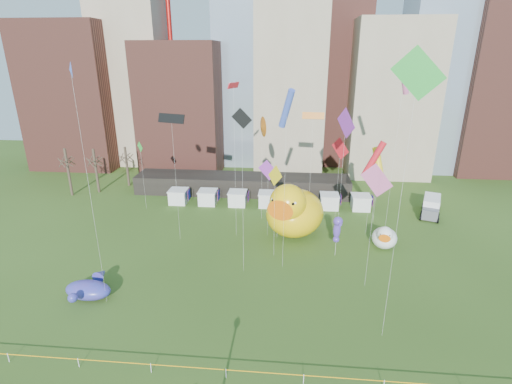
# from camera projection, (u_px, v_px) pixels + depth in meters

# --- Properties ---
(ground) EXTENTS (160.00, 160.00, 0.00)m
(ground) POSITION_uv_depth(u_px,v_px,m) (226.00, 378.00, 30.04)
(ground) COLOR #2D4816
(ground) RESTS_ON ground
(skyline) EXTENTS (101.00, 23.00, 68.00)m
(skyline) POSITION_uv_depth(u_px,v_px,m) (282.00, 65.00, 79.66)
(skyline) COLOR brown
(skyline) RESTS_ON ground
(pavilion) EXTENTS (38.00, 6.00, 3.20)m
(pavilion) POSITION_uv_depth(u_px,v_px,m) (242.00, 184.00, 69.14)
(pavilion) COLOR black
(pavilion) RESTS_ON ground
(vendor_tents) EXTENTS (33.24, 2.80, 2.40)m
(vendor_tents) POSITION_uv_depth(u_px,v_px,m) (268.00, 200.00, 63.26)
(vendor_tents) COLOR white
(vendor_tents) RESTS_ON ground
(bare_trees) EXTENTS (8.44, 6.44, 8.50)m
(bare_trees) POSITION_uv_depth(u_px,v_px,m) (97.00, 170.00, 69.19)
(bare_trees) COLOR #382B21
(bare_trees) RESTS_ON ground
(caution_tape) EXTENTS (50.00, 0.06, 0.90)m
(caution_tape) POSITION_uv_depth(u_px,v_px,m) (226.00, 371.00, 29.81)
(caution_tape) COLOR white
(caution_tape) RESTS_ON ground
(big_duck) EXTENTS (10.38, 11.63, 8.14)m
(big_duck) POSITION_uv_depth(u_px,v_px,m) (293.00, 211.00, 52.09)
(big_duck) COLOR yellow
(big_duck) RESTS_ON ground
(small_duck) EXTENTS (4.01, 4.73, 3.37)m
(small_duck) POSITION_uv_depth(u_px,v_px,m) (384.00, 237.00, 49.48)
(small_duck) COLOR white
(small_duck) RESTS_ON ground
(seahorse_green) EXTENTS (1.48, 1.77, 5.72)m
(seahorse_green) POSITION_uv_depth(u_px,v_px,m) (277.00, 210.00, 51.56)
(seahorse_green) COLOR silver
(seahorse_green) RESTS_ON ground
(seahorse_purple) EXTENTS (1.38, 1.60, 5.28)m
(seahorse_purple) POSITION_uv_depth(u_px,v_px,m) (337.00, 228.00, 46.82)
(seahorse_purple) COLOR silver
(seahorse_purple) RESTS_ON ground
(whale_inflatable) EXTENTS (5.02, 6.27, 2.14)m
(whale_inflatable) POSITION_uv_depth(u_px,v_px,m) (89.00, 289.00, 39.68)
(whale_inflatable) COLOR #51399B
(whale_inflatable) RESTS_ON ground
(box_truck) EXTENTS (4.35, 6.78, 2.71)m
(box_truck) POSITION_uv_depth(u_px,v_px,m) (431.00, 206.00, 59.87)
(box_truck) COLOR white
(box_truck) RESTS_ON ground
(kite_0) EXTENTS (1.21, 2.26, 20.55)m
(kite_0) POSITION_uv_depth(u_px,v_px,m) (233.00, 87.00, 46.43)
(kite_0) COLOR silver
(kite_0) RESTS_ON ground
(kite_1) EXTENTS (2.80, 1.98, 13.82)m
(kite_1) POSITION_uv_depth(u_px,v_px,m) (376.00, 181.00, 37.77)
(kite_1) COLOR silver
(kite_1) RESTS_ON ground
(kite_2) EXTENTS (2.13, 0.18, 18.75)m
(kite_2) POSITION_uv_depth(u_px,v_px,m) (242.00, 124.00, 38.87)
(kite_2) COLOR silver
(kite_2) RESTS_ON ground
(kite_3) EXTENTS (1.22, 1.12, 11.04)m
(kite_3) POSITION_uv_depth(u_px,v_px,m) (140.00, 149.00, 59.34)
(kite_3) COLOR silver
(kite_3) RESTS_ON ground
(kite_4) EXTENTS (1.71, 2.01, 11.75)m
(kite_4) POSITION_uv_depth(u_px,v_px,m) (275.00, 177.00, 44.72)
(kite_4) COLOR silver
(kite_4) RESTS_ON ground
(kite_5) EXTENTS (0.84, 1.26, 23.26)m
(kite_5) POSITION_uv_depth(u_px,v_px,m) (71.00, 72.00, 31.59)
(kite_5) COLOR silver
(kite_5) RESTS_ON ground
(kite_6) EXTENTS (1.11, 2.78, 15.50)m
(kite_6) POSITION_uv_depth(u_px,v_px,m) (262.00, 127.00, 53.97)
(kite_6) COLOR silver
(kite_6) RESTS_ON ground
(kite_7) EXTENTS (1.74, 3.21, 17.80)m
(kite_7) POSITION_uv_depth(u_px,v_px,m) (346.00, 124.00, 45.93)
(kite_7) COLOR silver
(kite_7) RESTS_ON ground
(kite_8) EXTENTS (3.03, 1.02, 13.20)m
(kite_8) POSITION_uv_depth(u_px,v_px,m) (374.00, 160.00, 50.52)
(kite_8) COLOR silver
(kite_8) RESTS_ON ground
(kite_9) EXTENTS (2.12, 2.16, 23.10)m
(kite_9) POSITION_uv_depth(u_px,v_px,m) (404.00, 78.00, 45.34)
(kite_9) COLOR silver
(kite_9) RESTS_ON ground
(kite_10) EXTENTS (3.66, 1.59, 16.89)m
(kite_10) POSITION_uv_depth(u_px,v_px,m) (171.00, 119.00, 46.96)
(kite_10) COLOR silver
(kite_10) RESTS_ON ground
(kite_11) EXTENTS (3.67, 1.00, 24.44)m
(kite_11) POSITION_uv_depth(u_px,v_px,m) (417.00, 78.00, 26.93)
(kite_11) COLOR silver
(kite_11) RESTS_ON ground
(kite_12) EXTENTS (2.28, 3.49, 11.75)m
(kite_12) POSITION_uv_depth(u_px,v_px,m) (379.00, 168.00, 53.08)
(kite_12) COLOR silver
(kite_12) RESTS_ON ground
(kite_13) EXTENTS (1.91, 2.46, 20.59)m
(kite_13) POSITION_uv_depth(u_px,v_px,m) (287.00, 109.00, 39.37)
(kite_13) COLOR silver
(kite_13) RESTS_ON ground
(kite_14) EXTENTS (3.00, 0.71, 16.35)m
(kite_14) POSITION_uv_depth(u_px,v_px,m) (313.00, 116.00, 51.80)
(kite_14) COLOR silver
(kite_14) RESTS_ON ground
(kite_15) EXTENTS (2.67, 0.86, 10.72)m
(kite_15) POSITION_uv_depth(u_px,v_px,m) (268.00, 171.00, 50.60)
(kite_15) COLOR silver
(kite_15) RESTS_ON ground
(kite_16) EXTENTS (2.19, 2.40, 12.51)m
(kite_16) POSITION_uv_depth(u_px,v_px,m) (340.00, 149.00, 55.37)
(kite_16) COLOR silver
(kite_16) RESTS_ON ground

